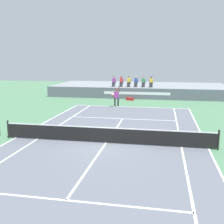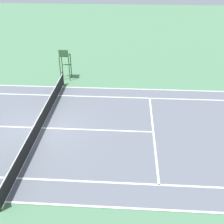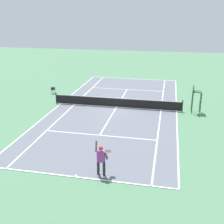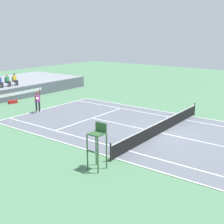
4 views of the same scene
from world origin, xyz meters
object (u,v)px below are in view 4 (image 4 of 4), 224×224
Objects in this scene: spectator_seated_3 at (0,82)px; spectator_seated_4 at (8,81)px; umpire_chair at (98,140)px; equipment_bag at (13,102)px; tennis_player at (38,101)px; spectator_seated_5 at (15,80)px; tennis_ball at (41,114)px.

spectator_seated_4 is at bearing 0.00° from spectator_seated_3.
umpire_chair reaches higher than equipment_bag.
tennis_player is 2.18× the size of equipment_bag.
umpire_chair is (-8.62, -18.75, -0.34)m from spectator_seated_5.
umpire_chair is 17.52m from equipment_bag.
umpire_chair is 2.56× the size of equipment_bag.
spectator_seated_5 is 1.33× the size of equipment_bag.
tennis_player reaches higher than tennis_ball.
tennis_player is 1.17m from tennis_ball.
spectator_seated_3 is 3.06m from equipment_bag.
spectator_seated_4 reaches higher than equipment_bag.
spectator_seated_5 is (0.91, 0.00, 0.00)m from spectator_seated_4.
spectator_seated_4 is 0.52× the size of umpire_chair.
spectator_seated_5 is 20.64m from umpire_chair.
spectator_seated_5 is 8.70m from tennis_ball.
umpire_chair reaches higher than tennis_ball.
spectator_seated_5 is (1.83, 0.00, 0.00)m from spectator_seated_3.
tennis_player is at bearing -112.28° from spectator_seated_5.
spectator_seated_3 and spectator_seated_4 have the same top height.
spectator_seated_4 is (0.92, 0.00, 0.00)m from spectator_seated_3.
spectator_seated_4 and spectator_seated_5 have the same top height.
equipment_bag is (0.99, 5.37, 0.13)m from tennis_ball.
tennis_ball is (-3.23, -7.86, -1.86)m from spectator_seated_5.
tennis_ball is 0.07× the size of equipment_bag.
umpire_chair is (-5.65, -11.51, 0.56)m from tennis_player.
tennis_player is at bearing -98.91° from spectator_seated_3.
umpire_chair reaches higher than tennis_player.
spectator_seated_3 is 19.95m from umpire_chair.
spectator_seated_4 reaches higher than tennis_ball.
spectator_seated_5 reaches higher than equipment_bag.
tennis_ball is at bearing -112.31° from spectator_seated_5.
spectator_seated_4 is 8.40m from tennis_ball.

